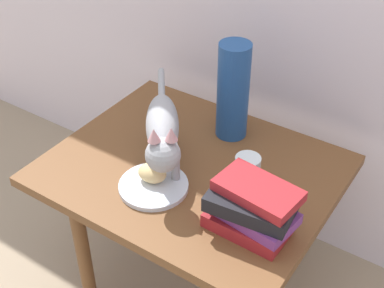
# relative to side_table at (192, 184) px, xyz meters

# --- Properties ---
(ground_plane) EXTENTS (6.00, 6.00, 0.00)m
(ground_plane) POSITION_rel_side_table_xyz_m (0.00, 0.00, -0.44)
(ground_plane) COLOR gray
(side_table) EXTENTS (0.79, 0.64, 0.51)m
(side_table) POSITION_rel_side_table_xyz_m (0.00, 0.00, 0.00)
(side_table) COLOR brown
(side_table) RESTS_ON ground
(plate) EXTENTS (0.19, 0.19, 0.01)m
(plate) POSITION_rel_side_table_xyz_m (-0.04, -0.13, 0.07)
(plate) COLOR silver
(plate) RESTS_ON side_table
(bread_roll) EXTENTS (0.09, 0.07, 0.05)m
(bread_roll) POSITION_rel_side_table_xyz_m (-0.05, -0.12, 0.10)
(bread_roll) COLOR #E0BC7A
(bread_roll) RESTS_ON plate
(cat) EXTENTS (0.31, 0.40, 0.23)m
(cat) POSITION_rel_side_table_xyz_m (-0.06, -0.05, 0.20)
(cat) COLOR #99999E
(cat) RESTS_ON side_table
(book_stack) EXTENTS (0.22, 0.15, 0.14)m
(book_stack) POSITION_rel_side_table_xyz_m (0.26, -0.12, 0.13)
(book_stack) COLOR maroon
(book_stack) RESTS_ON side_table
(green_vase) EXTENTS (0.10, 0.10, 0.30)m
(green_vase) POSITION_rel_side_table_xyz_m (0.01, 0.20, 0.22)
(green_vase) COLOR navy
(green_vase) RESTS_ON side_table
(candle_jar) EXTENTS (0.07, 0.07, 0.08)m
(candle_jar) POSITION_rel_side_table_xyz_m (0.16, 0.03, 0.10)
(candle_jar) COLOR silver
(candle_jar) RESTS_ON side_table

